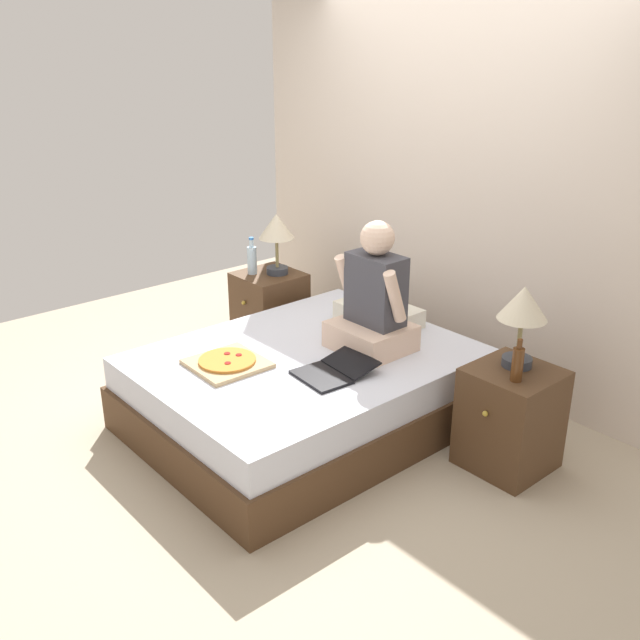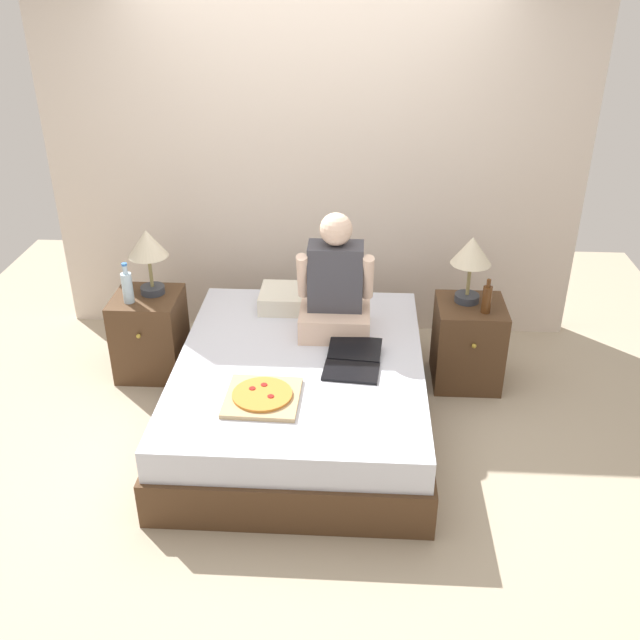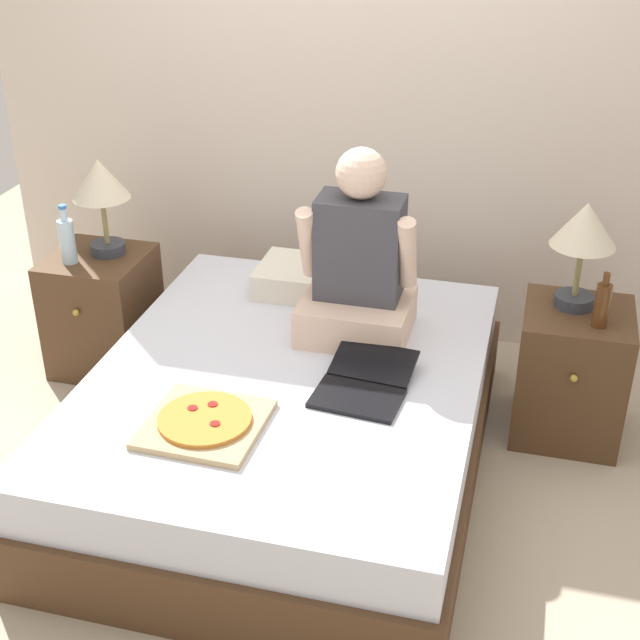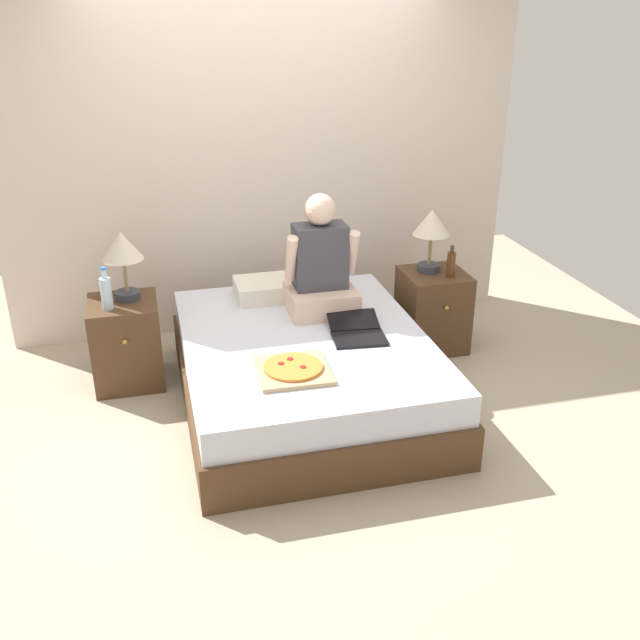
% 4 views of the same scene
% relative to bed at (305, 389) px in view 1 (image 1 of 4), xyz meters
% --- Properties ---
extents(ground_plane, '(5.80, 5.80, 0.00)m').
position_rel_bed_xyz_m(ground_plane, '(0.00, 0.00, -0.23)').
color(ground_plane, tan).
extents(wall_back, '(3.80, 0.12, 2.50)m').
position_rel_bed_xyz_m(wall_back, '(0.00, 1.32, 1.02)').
color(wall_back, beige).
rests_on(wall_back, ground).
extents(bed, '(1.51, 1.92, 0.46)m').
position_rel_bed_xyz_m(bed, '(0.00, 0.00, 0.00)').
color(bed, '#4C331E').
rests_on(bed, ground).
extents(nightstand_left, '(0.44, 0.47, 0.58)m').
position_rel_bed_xyz_m(nightstand_left, '(-1.08, 0.55, 0.06)').
color(nightstand_left, '#4C331E').
rests_on(nightstand_left, ground).
extents(lamp_on_left_nightstand, '(0.26, 0.26, 0.45)m').
position_rel_bed_xyz_m(lamp_on_left_nightstand, '(-1.04, 0.60, 0.68)').
color(lamp_on_left_nightstand, '#333842').
rests_on(lamp_on_left_nightstand, nightstand_left).
extents(water_bottle, '(0.07, 0.07, 0.28)m').
position_rel_bed_xyz_m(water_bottle, '(-1.16, 0.46, 0.46)').
color(water_bottle, silver).
rests_on(water_bottle, nightstand_left).
extents(nightstand_right, '(0.44, 0.47, 0.58)m').
position_rel_bed_xyz_m(nightstand_right, '(1.08, 0.55, 0.06)').
color(nightstand_right, '#4C331E').
rests_on(nightstand_right, ground).
extents(lamp_on_right_nightstand, '(0.26, 0.26, 0.45)m').
position_rel_bed_xyz_m(lamp_on_right_nightstand, '(1.05, 0.60, 0.68)').
color(lamp_on_right_nightstand, '#333842').
rests_on(lamp_on_right_nightstand, nightstand_right).
extents(beer_bottle, '(0.06, 0.06, 0.23)m').
position_rel_bed_xyz_m(beer_bottle, '(1.15, 0.45, 0.45)').
color(beer_bottle, '#512D14').
rests_on(beer_bottle, nightstand_right).
extents(pillow, '(0.52, 0.34, 0.12)m').
position_rel_bed_xyz_m(pillow, '(-0.06, 0.68, 0.29)').
color(pillow, silver).
rests_on(pillow, bed).
extents(person_seated, '(0.47, 0.40, 0.78)m').
position_rel_bed_xyz_m(person_seated, '(0.19, 0.37, 0.52)').
color(person_seated, beige).
rests_on(person_seated, bed).
extents(laptop, '(0.35, 0.44, 0.07)m').
position_rel_bed_xyz_m(laptop, '(0.31, -0.07, 0.26)').
color(laptop, black).
rests_on(laptop, bed).
extents(pizza_box, '(0.41, 0.41, 0.04)m').
position_rel_bed_xyz_m(pizza_box, '(-0.17, -0.43, 0.25)').
color(pizza_box, tan).
rests_on(pizza_box, bed).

